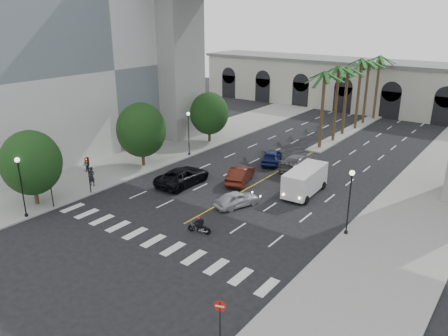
% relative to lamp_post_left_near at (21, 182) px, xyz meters
% --- Properties ---
extents(ground, '(140.00, 140.00, 0.00)m').
position_rel_lamp_post_left_near_xyz_m(ground, '(11.40, 5.00, -3.22)').
color(ground, black).
rests_on(ground, ground).
extents(sidewalk_left, '(8.00, 100.00, 0.15)m').
position_rel_lamp_post_left_near_xyz_m(sidewalk_left, '(-3.60, 20.00, -3.15)').
color(sidewalk_left, gray).
rests_on(sidewalk_left, ground).
extents(sidewalk_right, '(8.00, 100.00, 0.15)m').
position_rel_lamp_post_left_near_xyz_m(sidewalk_right, '(26.40, 20.00, -3.15)').
color(sidewalk_right, gray).
rests_on(sidewalk_right, ground).
extents(median, '(2.00, 24.00, 0.20)m').
position_rel_lamp_post_left_near_xyz_m(median, '(11.40, 43.00, -3.12)').
color(median, gray).
rests_on(median, ground).
extents(building_left, '(16.50, 32.50, 20.60)m').
position_rel_lamp_post_left_near_xyz_m(building_left, '(-15.60, 17.00, 7.09)').
color(building_left, silver).
rests_on(building_left, ground).
extents(pier_building, '(71.00, 10.50, 8.50)m').
position_rel_lamp_post_left_near_xyz_m(pier_building, '(11.40, 60.00, 1.04)').
color(pier_building, beige).
rests_on(pier_building, ground).
extents(palm_a, '(3.20, 3.20, 10.30)m').
position_rel_lamp_post_left_near_xyz_m(palm_a, '(11.40, 33.00, 5.88)').
color(palm_a, '#47331E').
rests_on(palm_a, ground).
extents(palm_b, '(3.20, 3.20, 10.60)m').
position_rel_lamp_post_left_near_xyz_m(palm_b, '(11.50, 37.00, 6.15)').
color(palm_b, '#47331E').
rests_on(palm_b, ground).
extents(palm_c, '(3.20, 3.20, 10.10)m').
position_rel_lamp_post_left_near_xyz_m(palm_c, '(11.20, 41.00, 5.69)').
color(palm_c, '#47331E').
rests_on(palm_c, ground).
extents(palm_d, '(3.20, 3.20, 10.90)m').
position_rel_lamp_post_left_near_xyz_m(palm_d, '(11.55, 45.00, 6.43)').
color(palm_d, '#47331E').
rests_on(palm_d, ground).
extents(palm_e, '(3.20, 3.20, 10.40)m').
position_rel_lamp_post_left_near_xyz_m(palm_e, '(11.30, 49.00, 5.97)').
color(palm_e, '#47331E').
rests_on(palm_e, ground).
extents(palm_f, '(3.20, 3.20, 10.70)m').
position_rel_lamp_post_left_near_xyz_m(palm_f, '(11.60, 53.00, 6.24)').
color(palm_f, '#47331E').
rests_on(palm_f, ground).
extents(street_tree_near, '(5.20, 5.20, 6.89)m').
position_rel_lamp_post_left_near_xyz_m(street_tree_near, '(-1.60, 2.00, 0.80)').
color(street_tree_near, '#382616').
rests_on(street_tree_near, ground).
extents(street_tree_mid, '(5.44, 5.44, 7.21)m').
position_rel_lamp_post_left_near_xyz_m(street_tree_mid, '(-1.60, 15.00, 0.99)').
color(street_tree_mid, '#382616').
rests_on(street_tree_mid, ground).
extents(street_tree_far, '(5.04, 5.04, 6.68)m').
position_rel_lamp_post_left_near_xyz_m(street_tree_far, '(-1.60, 27.00, 0.68)').
color(street_tree_far, '#382616').
rests_on(street_tree_far, ground).
extents(lamp_post_left_near, '(0.40, 0.40, 5.35)m').
position_rel_lamp_post_left_near_xyz_m(lamp_post_left_near, '(0.00, 0.00, 0.00)').
color(lamp_post_left_near, black).
rests_on(lamp_post_left_near, ground).
extents(lamp_post_left_far, '(0.40, 0.40, 5.35)m').
position_rel_lamp_post_left_near_xyz_m(lamp_post_left_far, '(0.00, 21.00, 0.00)').
color(lamp_post_left_far, black).
rests_on(lamp_post_left_far, ground).
extents(lamp_post_right, '(0.40, 0.40, 5.35)m').
position_rel_lamp_post_left_near_xyz_m(lamp_post_right, '(22.80, 13.00, 0.00)').
color(lamp_post_right, black).
rests_on(lamp_post_right, ground).
extents(traffic_signal_near, '(0.25, 0.18, 3.65)m').
position_rel_lamp_post_left_near_xyz_m(traffic_signal_near, '(0.10, 2.50, -0.71)').
color(traffic_signal_near, black).
rests_on(traffic_signal_near, ground).
extents(traffic_signal_far, '(0.25, 0.18, 3.65)m').
position_rel_lamp_post_left_near_xyz_m(traffic_signal_far, '(0.10, 6.50, -0.71)').
color(traffic_signal_far, black).
rests_on(traffic_signal_far, ground).
extents(motorcycle_rider, '(1.91, 0.68, 1.40)m').
position_rel_lamp_post_left_near_xyz_m(motorcycle_rider, '(13.46, 6.57, -2.59)').
color(motorcycle_rider, black).
rests_on(motorcycle_rider, ground).
extents(car_a, '(2.98, 4.45, 1.41)m').
position_rel_lamp_post_left_near_xyz_m(car_a, '(12.90, 12.38, -2.52)').
color(car_a, silver).
rests_on(car_a, ground).
extents(car_b, '(3.22, 5.33, 1.66)m').
position_rel_lamp_post_left_near_xyz_m(car_b, '(9.90, 17.39, -2.39)').
color(car_b, '#42150D').
rests_on(car_b, ground).
extents(car_c, '(2.92, 6.22, 1.72)m').
position_rel_lamp_post_left_near_xyz_m(car_c, '(5.54, 13.56, -2.36)').
color(car_c, black).
rests_on(car_c, ground).
extents(car_d, '(2.51, 5.97, 1.72)m').
position_rel_lamp_post_left_near_xyz_m(car_d, '(12.90, 24.37, -2.36)').
color(car_d, '#5C5B60').
rests_on(car_d, ground).
extents(car_e, '(3.65, 5.21, 1.65)m').
position_rel_lamp_post_left_near_xyz_m(car_e, '(9.43, 24.44, -2.40)').
color(car_e, '#0F184A').
rests_on(car_e, ground).
extents(cargo_van, '(2.68, 6.08, 2.54)m').
position_rel_lamp_post_left_near_xyz_m(cargo_van, '(16.49, 18.49, -1.81)').
color(cargo_van, silver).
rests_on(cargo_van, ground).
extents(pedestrian_a, '(0.82, 0.67, 1.93)m').
position_rel_lamp_post_left_near_xyz_m(pedestrian_a, '(-1.21, 7.71, -2.11)').
color(pedestrian_a, black).
rests_on(pedestrian_a, sidewalk_left).
extents(pedestrian_b, '(0.79, 0.63, 1.60)m').
position_rel_lamp_post_left_near_xyz_m(pedestrian_b, '(-4.82, 9.82, -2.27)').
color(pedestrian_b, black).
rests_on(pedestrian_b, sidewalk_left).
extents(do_not_enter_sign, '(0.59, 0.26, 2.55)m').
position_rel_lamp_post_left_near_xyz_m(do_not_enter_sign, '(21.90, -2.10, -1.37)').
color(do_not_enter_sign, black).
rests_on(do_not_enter_sign, ground).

